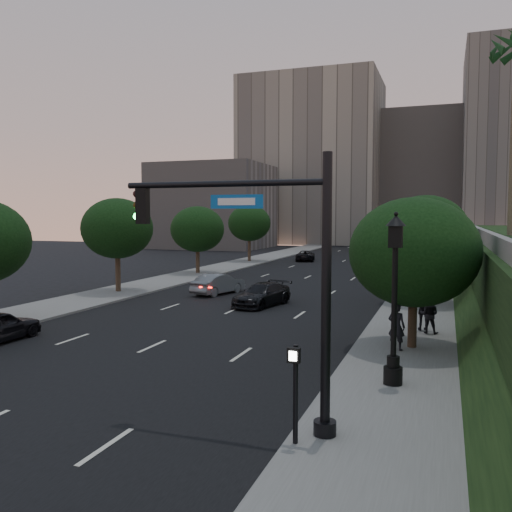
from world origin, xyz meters
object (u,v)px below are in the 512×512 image
at_px(sedan_far_right, 395,265).
at_px(sedan_far_left, 305,256).
at_px(traffic_signal_mast, 283,290).
at_px(sedan_near_right, 262,295).
at_px(street_lamp, 394,307).
at_px(pedestrian_a, 397,327).
at_px(pedestrian_c, 424,310).
at_px(pedestrian_b, 429,314).
at_px(sedan_mid_left, 218,284).

bearing_deg(sedan_far_right, sedan_far_left, 147.72).
height_order(traffic_signal_mast, sedan_near_right, traffic_signal_mast).
bearing_deg(sedan_far_left, sedan_near_right, 88.65).
bearing_deg(street_lamp, sedan_near_right, 123.67).
bearing_deg(pedestrian_a, traffic_signal_mast, 92.36).
relative_size(sedan_far_left, sedan_near_right, 0.96).
bearing_deg(pedestrian_c, pedestrian_b, 100.84).
xyz_separation_m(pedestrian_a, pedestrian_c, (0.89, 4.15, 0.00)).
height_order(street_lamp, sedan_near_right, street_lamp).
distance_m(traffic_signal_mast, pedestrian_c, 13.90).
xyz_separation_m(sedan_far_left, pedestrian_a, (14.17, -41.35, 0.46)).
bearing_deg(sedan_near_right, sedan_far_right, 87.14).
bearing_deg(sedan_near_right, street_lamp, -43.76).
relative_size(traffic_signal_mast, street_lamp, 1.25).
distance_m(street_lamp, pedestrian_a, 4.80).
bearing_deg(sedan_far_left, traffic_signal_mast, 92.60).
bearing_deg(sedan_near_right, pedestrian_b, -15.80).
distance_m(sedan_mid_left, pedestrian_a, 18.22).
bearing_deg(sedan_far_right, pedestrian_c, -71.08).
distance_m(sedan_mid_left, pedestrian_b, 16.87).
distance_m(street_lamp, sedan_far_right, 35.26).
bearing_deg(street_lamp, sedan_far_left, 107.48).
height_order(sedan_near_right, pedestrian_c, pedestrian_c).
bearing_deg(sedan_far_left, pedestrian_a, 97.98).
bearing_deg(pedestrian_b, sedan_near_right, -19.06).
distance_m(traffic_signal_mast, sedan_near_right, 19.57).
bearing_deg(sedan_mid_left, sedan_far_right, -104.99).
xyz_separation_m(street_lamp, pedestrian_a, (-0.29, 4.53, -1.54)).
relative_size(sedan_mid_left, pedestrian_b, 2.55).
distance_m(sedan_mid_left, pedestrian_c, 16.39).
relative_size(sedan_far_right, pedestrian_a, 2.56).
bearing_deg(sedan_far_right, sedan_near_right, -94.32).
bearing_deg(traffic_signal_mast, sedan_near_right, 110.26).
bearing_deg(sedan_far_left, sedan_far_right, 125.69).
xyz_separation_m(sedan_far_left, pedestrian_b, (15.31, -37.71, 0.38)).
relative_size(traffic_signal_mast, pedestrian_a, 3.72).
xyz_separation_m(sedan_far_right, pedestrian_b, (3.88, -26.91, 0.19)).
relative_size(street_lamp, sedan_far_left, 1.23).
distance_m(traffic_signal_mast, pedestrian_b, 13.48).
bearing_deg(sedan_mid_left, sedan_near_right, 155.83).
xyz_separation_m(sedan_mid_left, sedan_near_right, (4.46, -3.65, -0.03)).
xyz_separation_m(traffic_signal_mast, sedan_mid_left, (-11.16, 21.79, -2.95)).
xyz_separation_m(street_lamp, sedan_near_right, (-8.98, 13.49, -1.94)).
height_order(pedestrian_a, pedestrian_c, pedestrian_c).
bearing_deg(sedan_far_right, pedestrian_b, -70.70).
height_order(sedan_far_left, pedestrian_c, pedestrian_c).
xyz_separation_m(sedan_far_right, pedestrian_c, (3.63, -26.40, 0.27)).
xyz_separation_m(sedan_far_left, pedestrian_c, (15.06, -37.20, 0.46)).
bearing_deg(pedestrian_a, sedan_mid_left, -29.14).
bearing_deg(traffic_signal_mast, pedestrian_c, 77.79).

